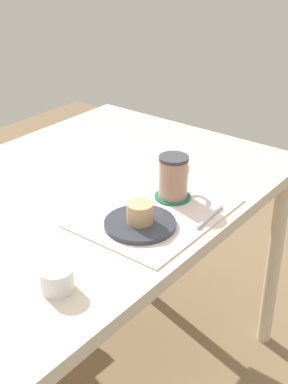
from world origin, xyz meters
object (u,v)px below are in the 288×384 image
(coffee_mug, at_px, (174,176))
(pastry, at_px, (140,213))
(pastry_plate, at_px, (140,224))
(sugar_bowl, at_px, (57,279))
(dining_table, at_px, (78,214))

(coffee_mug, bearing_deg, pastry, -172.95)
(pastry_plate, distance_m, pastry, 0.03)
(sugar_bowl, bearing_deg, coffee_mug, 4.58)
(pastry_plate, xyz_separation_m, pastry, (0.00, 0.00, 0.03))
(dining_table, xyz_separation_m, sugar_bowl, (-0.34, -0.28, 0.10))
(dining_table, relative_size, pastry, 18.84)
(coffee_mug, xyz_separation_m, sugar_bowl, (-0.47, -0.04, -0.04))
(pastry, distance_m, sugar_bowl, 0.30)
(pastry, height_order, coffee_mug, coffee_mug)
(pastry, distance_m, coffee_mug, 0.18)
(sugar_bowl, bearing_deg, pastry, 3.13)
(dining_table, relative_size, pastry_plate, 6.97)
(pastry, relative_size, sugar_bowl, 0.94)
(pastry, bearing_deg, pastry_plate, 0.00)
(pastry, bearing_deg, coffee_mug, 7.05)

